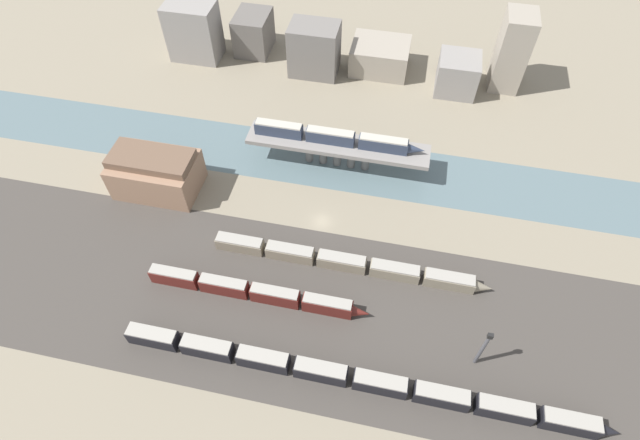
% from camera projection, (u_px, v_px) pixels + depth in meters
% --- Properties ---
extents(ground_plane, '(400.00, 400.00, 0.00)m').
position_uv_depth(ground_plane, '(322.00, 221.00, 121.21)').
color(ground_plane, gray).
extents(railbed_yard, '(280.00, 42.00, 0.01)m').
position_uv_depth(railbed_yard, '(299.00, 308.00, 106.73)').
color(railbed_yard, '#423D38').
rests_on(railbed_yard, ground).
extents(river_water, '(320.00, 18.85, 0.01)m').
position_uv_depth(river_water, '(337.00, 164.00, 133.33)').
color(river_water, slate).
rests_on(river_water, ground).
extents(bridge, '(47.06, 8.29, 7.55)m').
position_uv_depth(bridge, '(338.00, 147.00, 128.51)').
color(bridge, gray).
rests_on(bridge, ground).
extents(train_on_bridge, '(43.68, 2.72, 3.64)m').
position_uv_depth(train_on_bridge, '(336.00, 137.00, 126.06)').
color(train_on_bridge, '#2D384C').
rests_on(train_on_bridge, bridge).
extents(train_yard_near, '(94.70, 3.09, 4.04)m').
position_uv_depth(train_yard_near, '(357.00, 379.00, 95.21)').
color(train_yard_near, black).
rests_on(train_yard_near, ground).
extents(train_yard_mid, '(48.51, 2.64, 4.18)m').
position_uv_depth(train_yard_mid, '(254.00, 292.00, 106.83)').
color(train_yard_mid, '#5B1E19').
rests_on(train_yard_mid, ground).
extents(train_yard_far, '(62.67, 3.02, 3.52)m').
position_uv_depth(train_yard_far, '(348.00, 263.00, 111.77)').
color(train_yard_far, gray).
rests_on(train_yard_far, ground).
extents(warehouse_building, '(20.55, 13.33, 11.24)m').
position_uv_depth(warehouse_building, '(156.00, 172.00, 123.99)').
color(warehouse_building, '#937056').
rests_on(warehouse_building, ground).
extents(signal_tower, '(1.00, 0.70, 12.35)m').
position_uv_depth(signal_tower, '(483.00, 348.00, 94.34)').
color(signal_tower, '#4C4C51').
rests_on(signal_tower, ground).
extents(city_block_far_left, '(15.45, 10.30, 17.68)m').
position_uv_depth(city_block_far_left, '(194.00, 31.00, 156.78)').
color(city_block_far_left, gray).
rests_on(city_block_far_left, ground).
extents(city_block_left, '(10.59, 13.16, 12.38)m').
position_uv_depth(city_block_left, '(254.00, 33.00, 161.09)').
color(city_block_left, '#605B56').
rests_on(city_block_left, ground).
extents(city_block_center, '(14.83, 10.88, 15.65)m').
position_uv_depth(city_block_center, '(314.00, 49.00, 152.47)').
color(city_block_center, slate).
rests_on(city_block_center, ground).
extents(city_block_right, '(17.67, 14.53, 8.69)m').
position_uv_depth(city_block_right, '(380.00, 56.00, 156.18)').
color(city_block_right, gray).
rests_on(city_block_right, ground).
extents(city_block_far_right, '(11.90, 11.92, 10.93)m').
position_uv_depth(city_block_far_right, '(457.00, 74.00, 148.67)').
color(city_block_far_right, gray).
rests_on(city_block_far_right, ground).
extents(city_block_tall, '(8.56, 11.16, 22.89)m').
position_uv_depth(city_block_tall, '(512.00, 51.00, 145.66)').
color(city_block_tall, gray).
rests_on(city_block_tall, ground).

